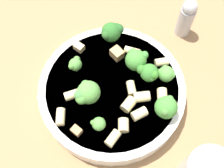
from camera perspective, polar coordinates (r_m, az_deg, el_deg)
ground_plane at (r=0.53m, az=0.00°, el=-2.41°), size 2.00×2.00×0.00m
pasta_bowl at (r=0.51m, az=0.00°, el=-1.35°), size 0.26×0.26×0.04m
broccoli_floret_0 at (r=0.53m, az=-0.05°, el=10.54°), size 0.04×0.04×0.04m
broccoli_floret_1 at (r=0.46m, az=10.94°, el=-4.68°), size 0.04×0.04×0.04m
broccoli_floret_2 at (r=0.50m, az=-7.45°, el=4.01°), size 0.02×0.02×0.03m
broccoli_floret_3 at (r=0.46m, az=-5.11°, el=-1.83°), size 0.04×0.04×0.04m
broccoli_floret_4 at (r=0.48m, az=7.52°, el=2.21°), size 0.03×0.03×0.04m
broccoli_floret_5 at (r=0.49m, az=4.91°, el=4.97°), size 0.04×0.04×0.04m
broccoli_floret_6 at (r=0.49m, az=10.94°, el=2.09°), size 0.03×0.03×0.03m
broccoli_floret_7 at (r=0.45m, az=-2.77°, el=-8.13°), size 0.02×0.02×0.03m
rigatoni_0 at (r=0.47m, az=-10.41°, el=-6.57°), size 0.03×0.02×0.01m
rigatoni_1 at (r=0.48m, az=10.15°, el=-2.25°), size 0.03×0.02×0.02m
rigatoni_2 at (r=0.48m, az=6.03°, el=-2.60°), size 0.02×0.03×0.02m
rigatoni_3 at (r=0.46m, az=5.57°, el=-6.04°), size 0.02×0.03×0.02m
rigatoni_4 at (r=0.45m, az=0.17°, el=-10.95°), size 0.03×0.03×0.01m
rigatoni_5 at (r=0.48m, az=3.95°, el=-0.87°), size 0.03×0.02×0.01m
rigatoni_6 at (r=0.47m, az=3.37°, el=-4.16°), size 0.03×0.03×0.02m
rigatoni_7 at (r=0.46m, az=2.34°, el=-8.39°), size 0.03×0.02×0.02m
rigatoni_8 at (r=0.48m, az=-7.98°, el=-2.14°), size 0.02×0.03×0.02m
rigatoni_9 at (r=0.52m, az=4.07°, el=6.69°), size 0.03×0.03×0.01m
rigatoni_10 at (r=0.51m, az=10.03°, el=4.39°), size 0.02×0.03×0.01m
chicken_chunk_0 at (r=0.46m, az=-7.22°, el=-9.39°), size 0.02×0.02×0.01m
chicken_chunk_1 at (r=0.53m, az=-6.72°, el=7.44°), size 0.02×0.02×0.01m
chicken_chunk_2 at (r=0.51m, az=1.02°, el=6.23°), size 0.03×0.02×0.02m
pepper_shaker at (r=0.59m, az=14.86°, el=12.94°), size 0.03×0.03×0.09m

